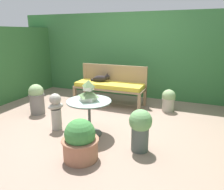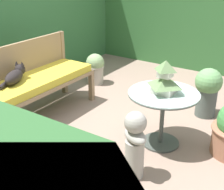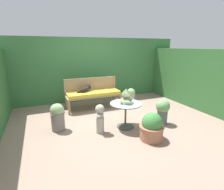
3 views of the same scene
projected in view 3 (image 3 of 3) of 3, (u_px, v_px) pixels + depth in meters
The scene contains 13 objects.
ground at pixel (114, 119), 4.46m from camera, with size 30.00×30.00×0.00m, color gray.
foliage_hedge_back at pixel (89, 69), 6.21m from camera, with size 6.40×0.75×2.09m, color #38703D.
foliage_hedge_right at pixel (197, 77), 5.42m from camera, with size 0.70×3.50×1.74m, color #336633.
garden_bench at pixel (94, 94), 5.16m from camera, with size 1.60×0.55×0.52m.
bench_backrest at pixel (91, 86), 5.33m from camera, with size 1.60×0.06×0.89m.
cat at pixel (86, 89), 5.09m from camera, with size 0.45×0.27×0.21m.
patio_table at pixel (126, 108), 3.92m from camera, with size 0.71×0.71×0.58m.
pagoda_birdhouse at pixel (126, 97), 3.85m from camera, with size 0.28×0.28×0.33m.
garden_bust at pixel (100, 118), 3.69m from camera, with size 0.27×0.31×0.64m.
potted_plant_table_near at pixel (131, 95), 5.78m from camera, with size 0.28×0.28×0.47m.
potted_plant_table_far at pixel (152, 127), 3.44m from camera, with size 0.49×0.49×0.56m.
potted_plant_patio_mid at pixel (163, 110), 4.12m from camera, with size 0.32×0.32×0.61m.
potted_plant_bench_right at pixel (58, 116), 3.81m from camera, with size 0.32×0.32×0.62m.
Camera 3 is at (-1.65, -3.79, 1.80)m, focal length 28.00 mm.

